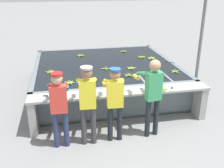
{
  "coord_description": "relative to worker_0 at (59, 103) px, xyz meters",
  "views": [
    {
      "loc": [
        -1.27,
        -5.01,
        3.14
      ],
      "look_at": [
        0.0,
        1.32,
        0.59
      ],
      "focal_mm": 42.0,
      "sensor_mm": 36.0,
      "label": 1
    }
  ],
  "objects": [
    {
      "name": "wash_tank",
      "position": [
        1.38,
        2.73,
        -0.53
      ],
      "size": [
        4.12,
        3.9,
        0.84
      ],
      "color": "slate",
      "rests_on": "ground"
    },
    {
      "name": "worker_0",
      "position": [
        0.0,
        0.0,
        0.0
      ],
      "size": [
        0.42,
        0.72,
        1.57
      ],
      "color": "navy",
      "rests_on": "ground"
    },
    {
      "name": "banana_bunch_ledge_0",
      "position": [
        2.28,
        0.48,
        -0.09
      ],
      "size": [
        0.28,
        0.28,
        0.08
      ],
      "color": "#8CB738",
      "rests_on": "work_ledge"
    },
    {
      "name": "work_ledge",
      "position": [
        1.38,
        0.58,
        -0.35
      ],
      "size": [
        4.12,
        0.45,
        0.84
      ],
      "color": "#9E9E99",
      "rests_on": "ground"
    },
    {
      "name": "ground_plane",
      "position": [
        1.38,
        0.36,
        -0.95
      ],
      "size": [
        80.0,
        80.0,
        0.0
      ],
      "primitive_type": "plane",
      "color": "gray",
      "rests_on": "ground"
    },
    {
      "name": "banana_bunch_floating_7",
      "position": [
        1.78,
        1.55,
        -0.09
      ],
      "size": [
        0.24,
        0.24,
        0.08
      ],
      "color": "#75A333",
      "rests_on": "wash_tank"
    },
    {
      "name": "knife_0",
      "position": [
        2.59,
        0.59,
        -0.1
      ],
      "size": [
        0.21,
        0.31,
        0.02
      ],
      "color": "silver",
      "rests_on": "work_ledge"
    },
    {
      "name": "worker_1",
      "position": [
        0.55,
        -0.01,
        0.06
      ],
      "size": [
        0.43,
        0.73,
        1.66
      ],
      "color": "#38383D",
      "rests_on": "ground"
    },
    {
      "name": "banana_bunch_floating_5",
      "position": [
        2.91,
        2.95,
        -0.09
      ],
      "size": [
        0.28,
        0.28,
        0.08
      ],
      "color": "#9EC642",
      "rests_on": "wash_tank"
    },
    {
      "name": "banana_bunch_floating_2",
      "position": [
        1.31,
        2.19,
        -0.09
      ],
      "size": [
        0.28,
        0.28,
        0.08
      ],
      "color": "#7FAD33",
      "rests_on": "wash_tank"
    },
    {
      "name": "banana_bunch_floating_3",
      "position": [
        2.01,
        2.11,
        -0.09
      ],
      "size": [
        0.27,
        0.28,
        0.08
      ],
      "color": "#9EC642",
      "rests_on": "wash_tank"
    },
    {
      "name": "banana_bunch_floating_9",
      "position": [
        2.64,
        3.15,
        -0.09
      ],
      "size": [
        0.28,
        0.28,
        0.08
      ],
      "color": "#8CB738",
      "rests_on": "wash_tank"
    },
    {
      "name": "banana_bunch_floating_6",
      "position": [
        2.25,
        3.97,
        -0.09
      ],
      "size": [
        0.28,
        0.28,
        0.08
      ],
      "color": "#75A333",
      "rests_on": "wash_tank"
    },
    {
      "name": "worker_2",
      "position": [
        1.1,
        0.02,
        0.01
      ],
      "size": [
        0.43,
        0.72,
        1.58
      ],
      "color": "#1E2328",
      "rests_on": "ground"
    },
    {
      "name": "banana_bunch_floating_1",
      "position": [
        0.74,
        3.71,
        -0.09
      ],
      "size": [
        0.28,
        0.27,
        0.08
      ],
      "color": "#75A333",
      "rests_on": "wash_tank"
    },
    {
      "name": "banana_bunch_floating_8",
      "position": [
        0.25,
        1.3,
        -0.09
      ],
      "size": [
        0.28,
        0.28,
        0.08
      ],
      "color": "#8CB738",
      "rests_on": "wash_tank"
    },
    {
      "name": "banana_bunch_floating_4",
      "position": [
        -0.21,
        2.21,
        -0.09
      ],
      "size": [
        0.28,
        0.28,
        0.08
      ],
      "color": "#7FAD33",
      "rests_on": "wash_tank"
    },
    {
      "name": "knife_1",
      "position": [
        -0.21,
        0.62,
        -0.1
      ],
      "size": [
        0.35,
        0.11,
        0.02
      ],
      "color": "silver",
      "rests_on": "work_ledge"
    },
    {
      "name": "banana_bunch_floating_0",
      "position": [
        3.09,
        1.58,
        -0.09
      ],
      "size": [
        0.27,
        0.27,
        0.08
      ],
      "color": "#93BC3D",
      "rests_on": "wash_tank"
    },
    {
      "name": "support_post_right",
      "position": [
        4.04,
        2.09,
        0.65
      ],
      "size": [
        0.09,
        0.09,
        3.2
      ],
      "color": "slate",
      "rests_on": "ground"
    },
    {
      "name": "worker_3",
      "position": [
        1.9,
        0.04,
        0.08
      ],
      "size": [
        0.48,
        0.74,
        1.7
      ],
      "color": "#1E2328",
      "rests_on": "ground"
    }
  ]
}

